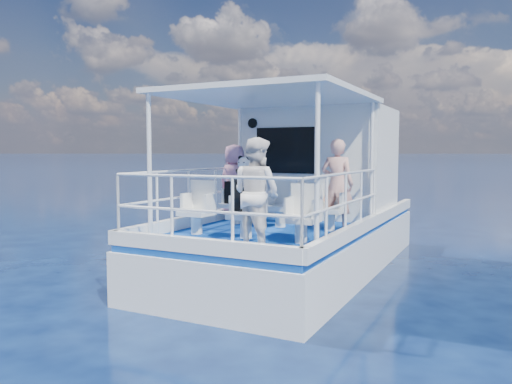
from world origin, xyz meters
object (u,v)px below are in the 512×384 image
passenger_port_fwd (234,182)px  passenger_stbd_aft (256,193)px  panda (245,168)px  backpack_center (246,197)px

passenger_port_fwd → passenger_stbd_aft: bearing=130.2°
passenger_stbd_aft → panda: bearing=-33.1°
passenger_port_fwd → panda: passenger_port_fwd is taller
passenger_port_fwd → panda: 2.31m
panda → passenger_stbd_aft: bearing=-50.4°
panda → passenger_port_fwd: bearing=122.9°
passenger_port_fwd → panda: (1.24, -1.91, 0.34)m
backpack_center → panda: (-0.02, -0.03, 0.44)m
passenger_port_fwd → passenger_stbd_aft: size_ratio=0.97×
passenger_stbd_aft → backpack_center: (-0.49, 0.64, -0.12)m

